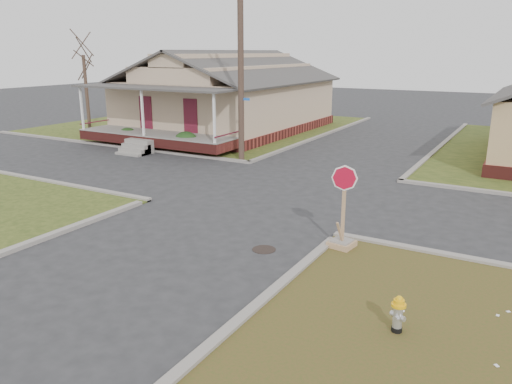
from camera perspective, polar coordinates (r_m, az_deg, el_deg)
The scene contains 11 objects.
ground at distance 15.05m, azimuth -5.55°, elevation -4.37°, with size 120.00×120.00×0.00m, color #292A2C.
verge_far_left at distance 36.70m, azimuth -6.10°, elevation 7.63°, with size 19.00×19.00×0.05m, color #304217.
curbs at distance 19.15m, azimuth 3.05°, elevation 0.10°, with size 80.00×40.00×0.12m, color gray, non-canonical shape.
manhole at distance 13.56m, azimuth 0.92°, elevation -6.58°, with size 0.64×0.64×0.01m, color black.
corner_house at distance 33.69m, azimuth -3.31°, elevation 10.83°, with size 10.10×15.50×5.30m.
utility_pole at distance 23.89m, azimuth -1.75°, elevation 14.56°, with size 1.80×0.28×9.00m.
tree_far_left at distance 35.31m, azimuth -18.79°, elevation 10.62°, with size 0.22×0.22×4.90m, color #3B2822.
fire_hydrant at distance 9.97m, azimuth 15.93°, elevation -13.05°, with size 0.28×0.28×0.74m.
stop_sign at distance 13.66m, azimuth 9.84°, elevation -4.26°, with size 0.64×0.63×2.27m.
hedge_left at distance 29.65m, azimuth -14.43°, elevation 6.30°, with size 1.28×1.05×0.98m, color #1F3D16.
hedge_right at distance 26.73m, azimuth -7.99°, elevation 5.75°, with size 1.40×1.15×1.07m, color #1F3D16.
Camera 1 is at (8.21, -11.51, 5.16)m, focal length 35.00 mm.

